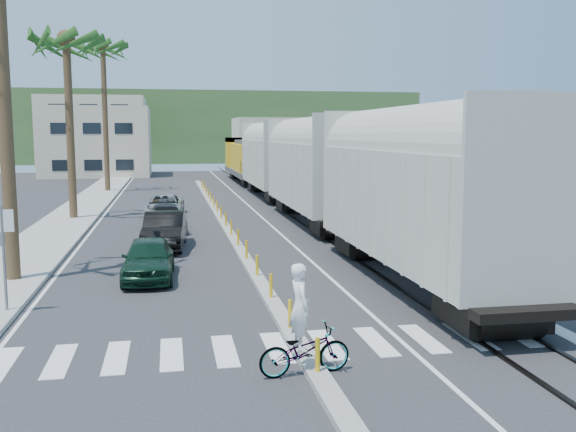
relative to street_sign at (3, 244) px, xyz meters
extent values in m
plane|color=#28282B|center=(7.30, -2.00, -1.97)|extent=(140.00, 140.00, 0.00)
cube|color=gray|center=(-1.20, 23.00, -1.90)|extent=(3.00, 90.00, 0.15)
cube|color=black|center=(11.58, 26.00, -1.94)|extent=(0.12, 100.00, 0.06)
cube|color=black|center=(13.02, 26.00, -1.94)|extent=(0.12, 100.00, 0.06)
cube|color=gray|center=(7.30, 18.00, -1.90)|extent=(0.45, 60.00, 0.15)
cylinder|color=gold|center=(7.30, -6.00, -1.47)|extent=(0.10, 0.10, 0.70)
cylinder|color=gold|center=(7.30, -3.00, -1.47)|extent=(0.10, 0.10, 0.70)
cylinder|color=gold|center=(7.30, 0.00, -1.47)|extent=(0.10, 0.10, 0.70)
cylinder|color=gold|center=(7.30, 3.00, -1.47)|extent=(0.10, 0.10, 0.70)
cylinder|color=gold|center=(7.30, 6.00, -1.47)|extent=(0.10, 0.10, 0.70)
cylinder|color=gold|center=(7.30, 9.00, -1.47)|extent=(0.10, 0.10, 0.70)
cylinder|color=gold|center=(7.30, 12.00, -1.47)|extent=(0.10, 0.10, 0.70)
cylinder|color=gold|center=(7.30, 15.00, -1.47)|extent=(0.10, 0.10, 0.70)
cylinder|color=gold|center=(7.30, 18.00, -1.47)|extent=(0.10, 0.10, 0.70)
cylinder|color=gold|center=(7.30, 21.00, -1.47)|extent=(0.10, 0.10, 0.70)
cylinder|color=gold|center=(7.30, 24.00, -1.47)|extent=(0.10, 0.10, 0.70)
cylinder|color=gold|center=(7.30, 27.00, -1.47)|extent=(0.10, 0.10, 0.70)
cylinder|color=gold|center=(7.30, 30.00, -1.47)|extent=(0.10, 0.10, 0.70)
cylinder|color=gold|center=(7.30, 33.00, -1.47)|extent=(0.10, 0.10, 0.70)
cylinder|color=gold|center=(7.30, 36.00, -1.47)|extent=(0.10, 0.10, 0.70)
cylinder|color=gold|center=(7.30, 39.00, -1.47)|extent=(0.10, 0.10, 0.70)
cube|color=silver|center=(7.30, -4.00, -1.97)|extent=(14.00, 2.20, 0.01)
cube|color=silver|center=(0.50, 23.00, -1.97)|extent=(0.12, 90.00, 0.01)
cube|color=silver|center=(9.80, 23.00, -1.97)|extent=(0.12, 90.00, 0.01)
cube|color=#B1AEA2|center=(12.30, 1.37, 0.73)|extent=(3.00, 12.88, 3.40)
cylinder|color=#B1AEA2|center=(12.30, 1.37, 2.43)|extent=(2.90, 12.58, 2.90)
cube|color=black|center=(12.30, 1.37, -1.47)|extent=(2.60, 12.88, 1.00)
cube|color=#B1AEA2|center=(12.30, 16.37, 0.73)|extent=(3.00, 12.88, 3.40)
cylinder|color=#B1AEA2|center=(12.30, 16.37, 2.43)|extent=(2.90, 12.58, 2.90)
cube|color=black|center=(12.30, 16.37, -1.47)|extent=(2.60, 12.88, 1.00)
cube|color=#B1AEA2|center=(12.30, 31.37, 0.73)|extent=(3.00, 12.88, 3.40)
cylinder|color=#B1AEA2|center=(12.30, 31.37, 2.43)|extent=(2.90, 12.58, 2.90)
cube|color=black|center=(12.30, 31.37, -1.47)|extent=(2.60, 12.88, 1.00)
cube|color=#4C4C4F|center=(12.30, 47.37, -0.92)|extent=(3.00, 17.00, 0.50)
cube|color=#C48913|center=(12.30, 46.37, 0.63)|extent=(2.70, 12.24, 2.60)
cube|color=#C48913|center=(12.30, 53.15, 0.93)|extent=(3.00, 3.74, 3.20)
cube|color=black|center=(12.30, 47.37, -1.52)|extent=(2.60, 13.60, 0.90)
cylinder|color=brown|center=(-0.70, 4.00, 3.53)|extent=(0.44, 0.44, 11.00)
cylinder|color=brown|center=(-1.00, 20.00, 3.03)|extent=(0.44, 0.44, 10.00)
sphere|color=#234D18|center=(-1.00, 20.00, 8.18)|extent=(3.20, 3.20, 3.20)
cylinder|color=brown|center=(-0.70, 38.00, 4.03)|extent=(0.44, 0.44, 12.00)
sphere|color=#234D18|center=(-0.70, 38.00, 10.18)|extent=(3.20, 3.20, 3.20)
cylinder|color=slate|center=(0.00, 0.00, -0.47)|extent=(0.08, 0.08, 3.00)
cube|color=silver|center=(0.00, 0.00, 0.63)|extent=(0.60, 0.04, 0.60)
cube|color=#C0B098|center=(-3.70, 60.00, 2.03)|extent=(12.00, 10.00, 8.00)
cube|color=#C0B098|center=(-5.70, 76.00, 3.03)|extent=(14.00, 12.00, 10.00)
cube|color=#C0B098|center=(19.30, 68.00, 1.53)|extent=(12.00, 10.00, 7.00)
cube|color=#385628|center=(7.30, 98.00, 4.03)|extent=(80.00, 20.00, 12.00)
imported|color=black|center=(3.69, 3.76, -1.26)|extent=(1.90, 4.27, 1.42)
imported|color=black|center=(4.20, 9.70, -1.19)|extent=(2.34, 4.99, 1.56)
imported|color=black|center=(4.25, 14.69, -1.32)|extent=(2.40, 4.75, 1.31)
imported|color=#AEB1B3|center=(4.15, 21.09, -1.33)|extent=(2.86, 4.93, 1.28)
imported|color=#9EA0A5|center=(7.09, -5.74, -1.46)|extent=(1.22, 2.14, 1.03)
imported|color=white|center=(6.99, -5.74, -0.53)|extent=(0.77, 0.61, 1.78)
camera|label=1|loc=(4.43, -18.13, 2.95)|focal=40.00mm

